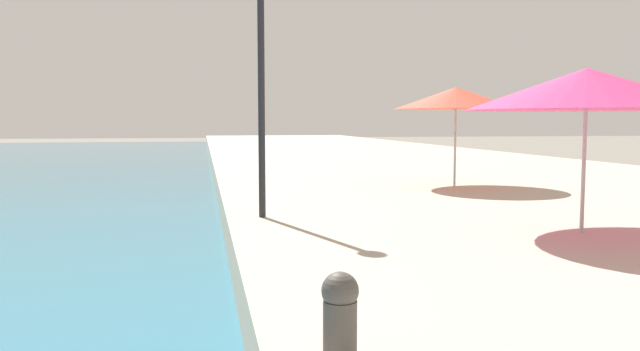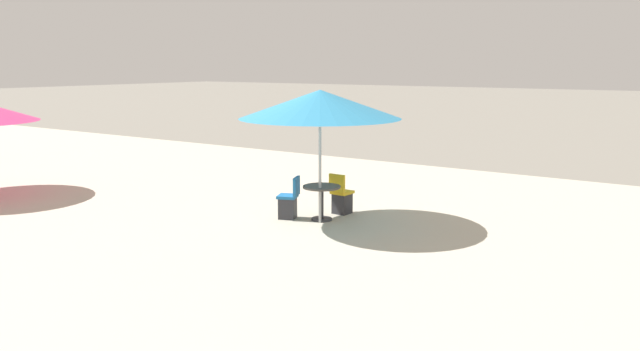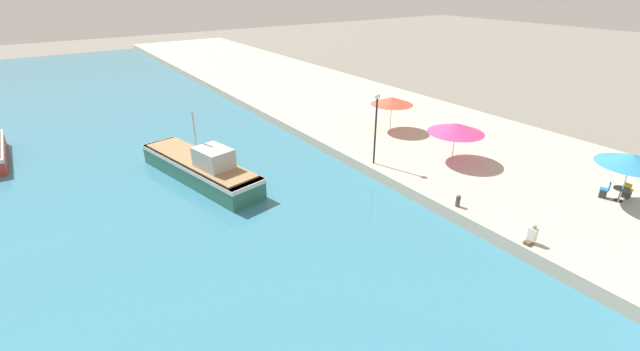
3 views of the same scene
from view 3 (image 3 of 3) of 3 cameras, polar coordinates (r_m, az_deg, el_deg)
name	(u,v)px [view 3 (image 3 of 3)]	position (r m, az deg, el deg)	size (l,w,h in m)	color
quay_promenade	(313,94)	(45.93, -0.96, 10.88)	(16.00, 90.00, 0.73)	#BCB29E
fishing_boat_near	(201,167)	(27.48, -15.61, 1.10)	(4.51, 10.44, 4.44)	#33705B
cafe_umbrella_pink	(632,160)	(26.87, 36.21, 1.72)	(3.32, 3.32, 2.77)	#B7B7B7
cafe_umbrella_white	(456,128)	(28.59, 17.71, 6.06)	(3.57, 3.57, 2.48)	#B7B7B7
cafe_umbrella_striped	(392,101)	(33.49, 9.58, 9.80)	(3.22, 3.22, 2.57)	#B7B7B7
cafe_table	(621,192)	(27.73, 35.19, -1.81)	(0.80, 0.80, 0.74)	#333338
cafe_chair_left	(604,192)	(27.77, 33.64, -1.84)	(0.53, 0.55, 0.91)	#2D2D33
cafe_chair_right	(627,192)	(28.44, 35.72, -1.82)	(0.45, 0.43, 0.91)	#2D2D33
person_at_quay	(532,235)	(21.49, 26.40, -7.12)	(0.52, 0.36, 0.96)	brown
mooring_bollard	(458,200)	(23.36, 17.93, -3.17)	(0.26, 0.26, 0.65)	#4C4742
lamppost	(376,117)	(26.63, 7.51, 7.77)	(0.36, 0.36, 4.56)	#232328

